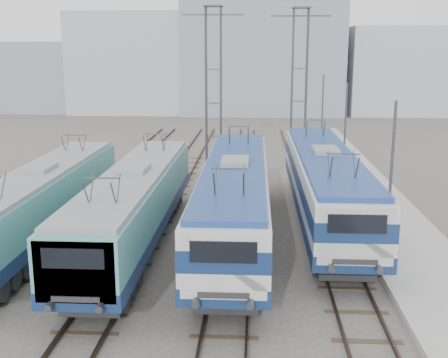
% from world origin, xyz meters
% --- Properties ---
extents(ground, '(160.00, 160.00, 0.00)m').
position_xyz_m(ground, '(0.00, 0.00, 0.00)').
color(ground, '#514C47').
extents(platform, '(4.00, 70.00, 0.30)m').
position_xyz_m(platform, '(10.20, 8.00, 0.15)').
color(platform, '#9E9E99').
rests_on(platform, ground).
extents(locomotive_far_left, '(2.71, 17.12, 3.22)m').
position_xyz_m(locomotive_far_left, '(-6.75, 4.34, 2.14)').
color(locomotive_far_left, navy).
rests_on(locomotive_far_left, ground).
extents(locomotive_center_left, '(2.79, 17.62, 3.32)m').
position_xyz_m(locomotive_center_left, '(-2.25, 3.98, 2.20)').
color(locomotive_center_left, navy).
rests_on(locomotive_center_left, ground).
extents(locomotive_center_right, '(2.96, 18.75, 3.52)m').
position_xyz_m(locomotive_center_right, '(2.25, 4.92, 2.39)').
color(locomotive_center_right, navy).
rests_on(locomotive_center_right, ground).
extents(locomotive_far_right, '(2.98, 18.83, 3.54)m').
position_xyz_m(locomotive_far_right, '(6.75, 7.98, 2.40)').
color(locomotive_far_right, navy).
rests_on(locomotive_far_right, ground).
extents(catenary_tower_west, '(4.50, 1.20, 12.00)m').
position_xyz_m(catenary_tower_west, '(0.00, 22.00, 6.64)').
color(catenary_tower_west, '#3F4247').
rests_on(catenary_tower_west, ground).
extents(catenary_tower_east, '(4.50, 1.20, 12.00)m').
position_xyz_m(catenary_tower_east, '(6.50, 24.00, 6.64)').
color(catenary_tower_east, '#3F4247').
rests_on(catenary_tower_east, ground).
extents(mast_front, '(0.12, 0.12, 7.00)m').
position_xyz_m(mast_front, '(8.60, 2.00, 3.50)').
color(mast_front, '#3F4247').
rests_on(mast_front, ground).
extents(mast_mid, '(0.12, 0.12, 7.00)m').
position_xyz_m(mast_mid, '(8.60, 14.00, 3.50)').
color(mast_mid, '#3F4247').
rests_on(mast_mid, ground).
extents(mast_rear, '(0.12, 0.12, 7.00)m').
position_xyz_m(mast_rear, '(8.60, 26.00, 3.50)').
color(mast_rear, '#3F4247').
rests_on(mast_rear, ground).
extents(building_west, '(18.00, 12.00, 14.00)m').
position_xyz_m(building_west, '(-14.00, 62.00, 7.00)').
color(building_west, '#A2AAB4').
rests_on(building_west, ground).
extents(building_center, '(22.00, 14.00, 18.00)m').
position_xyz_m(building_center, '(4.00, 62.00, 9.00)').
color(building_center, gray).
rests_on(building_center, ground).
extents(building_east, '(16.00, 12.00, 12.00)m').
position_xyz_m(building_east, '(24.00, 62.00, 6.00)').
color(building_east, '#A2AAB4').
rests_on(building_east, ground).
extents(building_far_west, '(14.00, 10.00, 10.00)m').
position_xyz_m(building_far_west, '(-30.00, 62.00, 5.00)').
color(building_far_west, gray).
rests_on(building_far_west, ground).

